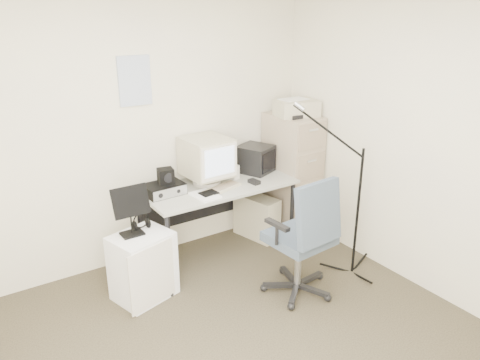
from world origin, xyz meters
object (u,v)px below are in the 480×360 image
filing_cabinet (291,173)px  side_cart (143,266)px  office_chair (299,235)px  desk (219,218)px

filing_cabinet → side_cart: (-1.91, -0.36, -0.36)m
filing_cabinet → office_chair: (-0.76, -1.03, -0.10)m
filing_cabinet → office_chair: size_ratio=1.19×
desk → office_chair: bearing=-79.1°
side_cart → desk: bearing=3.4°
side_cart → filing_cabinet: bearing=-4.8°
filing_cabinet → desk: (-0.95, -0.03, -0.29)m
desk → side_cart: bearing=-161.2°
desk → filing_cabinet: bearing=1.8°
office_chair → side_cart: office_chair is taller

